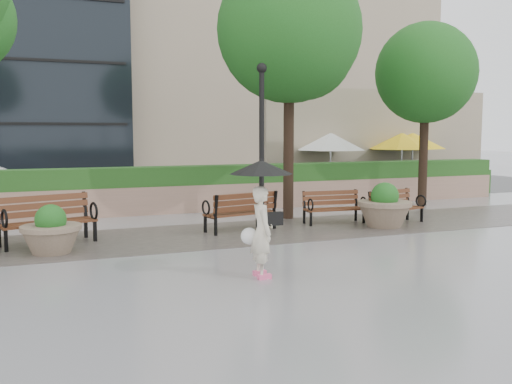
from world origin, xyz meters
name	(u,v)px	position (x,y,z in m)	size (l,w,h in m)	color
ground	(247,264)	(0.00, 0.00, 0.00)	(100.00, 100.00, 0.00)	gray
cobble_strip	(200,236)	(0.00, 3.00, 0.01)	(28.00, 3.20, 0.01)	#383330
hedge_wall	(160,190)	(0.00, 7.00, 0.66)	(24.00, 0.80, 1.35)	#A27B68
cafe_wall	(378,141)	(9.50, 10.00, 2.00)	(10.00, 0.60, 4.00)	tan
cafe_hedge	(401,184)	(9.00, 7.80, 0.45)	(8.00, 0.50, 0.90)	#1E4316
asphalt_street	(136,198)	(0.00, 11.00, 0.00)	(40.00, 7.00, 0.00)	black
bldg_stone	(264,3)	(10.00, 23.00, 10.00)	(18.00, 10.00, 20.00)	tan
bench_1	(48,230)	(-3.22, 3.21, 0.30)	(2.03, 1.24, 1.02)	#552E18
bench_2	(241,220)	(1.09, 3.25, 0.28)	(1.83, 1.04, 0.93)	#552E18
bench_3	(334,214)	(3.70, 3.37, 0.25)	(1.60, 0.73, 0.83)	#552E18
bench_4	(397,214)	(5.16, 2.73, 0.25)	(1.70, 1.07, 0.86)	#552E18
planter_left	(51,234)	(-3.20, 2.25, 0.38)	(1.15, 1.15, 0.96)	#7F6B56
planter_right	(385,210)	(4.60, 2.44, 0.44)	(1.33, 1.33, 1.11)	#7F6B56
lamppost	(262,159)	(1.53, 3.01, 1.73)	(0.28, 0.28, 3.94)	black
tree_1	(293,36)	(3.13, 4.67, 4.89)	(3.85, 3.82, 6.93)	black
tree_2	(428,77)	(8.36, 5.65, 4.09)	(3.29, 3.16, 5.78)	black
patio_umb_white	(331,142)	(6.60, 8.71, 1.99)	(2.50, 2.50, 2.30)	black
patio_umb_yellow_a	(402,141)	(9.74, 8.78, 1.99)	(2.50, 2.50, 2.30)	black
patio_umb_yellow_b	(413,141)	(10.42, 9.03, 1.99)	(2.50, 2.50, 2.30)	black
pedestrian	(261,207)	(-0.11, -0.91, 1.16)	(1.03, 1.03, 1.90)	beige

